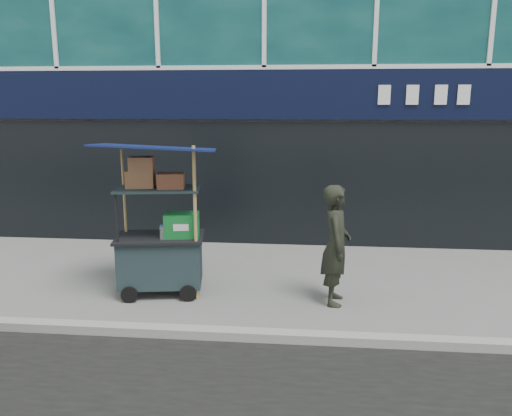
# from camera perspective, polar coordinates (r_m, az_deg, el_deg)

# --- Properties ---
(ground) EXTENTS (80.00, 80.00, 0.00)m
(ground) POSITION_cam_1_polar(r_m,az_deg,el_deg) (6.36, -2.01, -13.93)
(ground) COLOR slate
(ground) RESTS_ON ground
(curb) EXTENTS (80.00, 0.18, 0.12)m
(curb) POSITION_cam_1_polar(r_m,az_deg,el_deg) (6.15, -2.26, -14.24)
(curb) COLOR gray
(curb) RESTS_ON ground
(vendor_cart) EXTENTS (1.83, 1.42, 2.25)m
(vendor_cart) POSITION_cam_1_polar(r_m,az_deg,el_deg) (7.40, -10.79, -3.77)
(vendor_cart) COLOR #18252A
(vendor_cart) RESTS_ON ground
(vendor_man) EXTENTS (0.44, 0.64, 1.68)m
(vendor_man) POSITION_cam_1_polar(r_m,az_deg,el_deg) (7.00, 9.13, -4.20)
(vendor_man) COLOR black
(vendor_man) RESTS_ON ground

